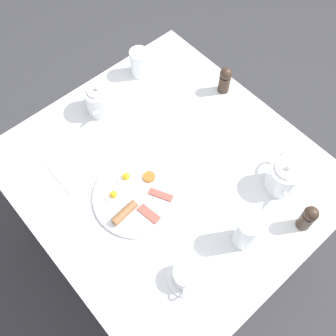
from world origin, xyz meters
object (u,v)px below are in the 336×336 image
(teacup_with_saucer_left, at_px, (187,275))
(breakfast_plate, at_px, (136,196))
(knife_by_plate, at_px, (195,129))
(pepper_grinder, at_px, (225,80))
(salt_grinder, at_px, (308,218))
(teapot_far, at_px, (100,99))
(teapot_near, at_px, (283,177))
(water_glass_tall, at_px, (140,63))
(fork_by_plate, at_px, (61,180))
(spoon_for_tea, at_px, (181,82))
(water_glass_short, at_px, (247,232))

(teacup_with_saucer_left, bearing_deg, breakfast_plate, 79.96)
(knife_by_plate, bearing_deg, teacup_with_saucer_left, -135.92)
(pepper_grinder, bearing_deg, teacup_with_saucer_left, -143.69)
(teacup_with_saucer_left, relative_size, salt_grinder, 1.08)
(breakfast_plate, relative_size, pepper_grinder, 2.61)
(teapot_far, relative_size, knife_by_plate, 0.80)
(salt_grinder, bearing_deg, teapot_near, 69.06)
(breakfast_plate, xyz_separation_m, teapot_near, (0.42, -0.30, 0.05))
(teapot_near, bearing_deg, knife_by_plate, -124.82)
(teapot_near, bearing_deg, water_glass_tall, -131.41)
(water_glass_tall, xyz_separation_m, knife_by_plate, (-0.03, -0.37, -0.06))
(water_glass_tall, height_order, knife_by_plate, water_glass_tall)
(fork_by_plate, bearing_deg, pepper_grinder, -6.81)
(spoon_for_tea, bearing_deg, water_glass_short, -115.39)
(teapot_far, bearing_deg, pepper_grinder, 110.42)
(fork_by_plate, bearing_deg, knife_by_plate, -16.70)
(water_glass_tall, xyz_separation_m, salt_grinder, (-0.02, -0.91, 0.00))
(water_glass_tall, xyz_separation_m, fork_by_plate, (-0.55, -0.21, -0.06))
(breakfast_plate, bearing_deg, pepper_grinder, 14.01)
(breakfast_plate, distance_m, fork_by_plate, 0.29)
(water_glass_short, xyz_separation_m, knife_by_plate, (0.19, 0.44, -0.07))
(breakfast_plate, bearing_deg, water_glass_tall, 49.25)
(water_glass_tall, bearing_deg, teacup_with_saucer_left, -119.83)
(knife_by_plate, bearing_deg, breakfast_plate, -167.76)
(salt_grinder, distance_m, spoon_for_tea, 0.76)
(teapot_far, xyz_separation_m, knife_by_plate, (0.21, -0.32, -0.06))
(pepper_grinder, bearing_deg, knife_by_plate, -163.21)
(pepper_grinder, bearing_deg, teapot_far, 149.71)
(teapot_far, height_order, pepper_grinder, teapot_far)
(fork_by_plate, bearing_deg, breakfast_plate, -55.07)
(teapot_far, height_order, knife_by_plate, teapot_far)
(teapot_far, xyz_separation_m, salt_grinder, (0.22, -0.86, 0.01))
(teapot_far, xyz_separation_m, water_glass_tall, (0.24, 0.05, 0.00))
(salt_grinder, bearing_deg, teacup_with_saucer_left, 162.85)
(pepper_grinder, xyz_separation_m, fork_by_plate, (-0.75, 0.09, -0.06))
(teapot_far, bearing_deg, water_glass_tall, 151.76)
(teapot_near, height_order, pepper_grinder, teapot_near)
(fork_by_plate, distance_m, knife_by_plate, 0.55)
(salt_grinder, height_order, knife_by_plate, salt_grinder)
(teacup_with_saucer_left, distance_m, water_glass_short, 0.23)
(pepper_grinder, distance_m, fork_by_plate, 0.76)
(fork_by_plate, bearing_deg, spoon_for_tea, 4.96)
(teapot_near, distance_m, knife_by_plate, 0.39)
(water_glass_short, xyz_separation_m, salt_grinder, (0.19, -0.10, -0.01))
(spoon_for_tea, bearing_deg, teapot_near, -95.51)
(water_glass_short, height_order, fork_by_plate, water_glass_short)
(pepper_grinder, xyz_separation_m, salt_grinder, (-0.22, -0.60, 0.00))
(pepper_grinder, distance_m, knife_by_plate, 0.24)
(water_glass_short, xyz_separation_m, spoon_for_tea, (0.31, 0.65, -0.07))
(salt_grinder, bearing_deg, water_glass_tall, 88.46)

